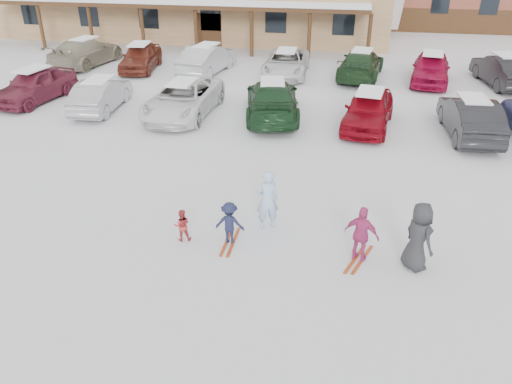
% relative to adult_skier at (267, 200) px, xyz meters
% --- Properties ---
extents(ground, '(160.00, 160.00, 0.00)m').
position_rel_adult_skier_xyz_m(ground, '(-0.63, -0.86, -0.86)').
color(ground, white).
rests_on(ground, ground).
extents(adult_skier, '(0.74, 0.62, 1.73)m').
position_rel_adult_skier_xyz_m(adult_skier, '(0.00, 0.00, 0.00)').
color(adult_skier, '#A1C5EA').
rests_on(adult_skier, ground).
extents(toddler_red, '(0.52, 0.46, 0.90)m').
position_rel_adult_skier_xyz_m(toddler_red, '(-2.10, -1.02, -0.41)').
color(toddler_red, '#B02F31').
rests_on(toddler_red, ground).
extents(child_navy, '(0.77, 0.44, 1.18)m').
position_rel_adult_skier_xyz_m(child_navy, '(-0.84, -0.91, -0.27)').
color(child_navy, '#171B38').
rests_on(child_navy, ground).
extents(skis_child_navy, '(0.21, 1.40, 0.03)m').
position_rel_adult_skier_xyz_m(skis_child_navy, '(-0.84, -0.91, -0.85)').
color(skis_child_navy, '#A33B17').
rests_on(skis_child_navy, ground).
extents(child_magenta, '(0.95, 0.65, 1.50)m').
position_rel_adult_skier_xyz_m(child_magenta, '(2.51, -1.10, -0.11)').
color(child_magenta, '#B73271').
rests_on(child_magenta, ground).
extents(skis_child_magenta, '(0.68, 1.38, 0.03)m').
position_rel_adult_skier_xyz_m(skis_child_magenta, '(2.51, -1.10, -0.85)').
color(skis_child_magenta, '#A33B17').
rests_on(skis_child_magenta, ground).
extents(bystander_dark, '(0.94, 1.03, 1.77)m').
position_rel_adult_skier_xyz_m(bystander_dark, '(3.83, -1.16, 0.02)').
color(bystander_dark, '#28282B').
rests_on(bystander_dark, ground).
extents(parked_car_0, '(2.52, 4.74, 1.54)m').
position_rel_adult_skier_xyz_m(parked_car_0, '(-12.57, 9.16, -0.10)').
color(parked_car_0, maroon).
rests_on(parked_car_0, ground).
extents(parked_car_1, '(1.80, 4.35, 1.40)m').
position_rel_adult_skier_xyz_m(parked_car_1, '(-8.94, 8.51, -0.16)').
color(parked_car_1, '#9E9EA3').
rests_on(parked_car_1, ground).
extents(parked_car_2, '(2.68, 5.42, 1.48)m').
position_rel_adult_skier_xyz_m(parked_car_2, '(-5.08, 8.52, -0.12)').
color(parked_car_2, white).
rests_on(parked_car_2, ground).
extents(parked_car_3, '(3.09, 5.72, 1.57)m').
position_rel_adult_skier_xyz_m(parked_car_3, '(-1.24, 8.96, -0.08)').
color(parked_car_3, '#18391D').
rests_on(parked_car_3, ground).
extents(parked_car_4, '(2.43, 4.69, 1.53)m').
position_rel_adult_skier_xyz_m(parked_car_4, '(2.83, 8.42, -0.10)').
color(parked_car_4, maroon).
rests_on(parked_car_4, ground).
extents(parked_car_5, '(1.86, 4.74, 1.53)m').
position_rel_adult_skier_xyz_m(parked_car_5, '(6.73, 8.17, -0.10)').
color(parked_car_5, black).
rests_on(parked_car_5, ground).
extents(parked_car_7, '(2.95, 5.64, 1.56)m').
position_rel_adult_skier_xyz_m(parked_car_7, '(-13.46, 15.97, -0.08)').
color(parked_car_7, gray).
rests_on(parked_car_7, ground).
extents(parked_car_8, '(2.25, 4.53, 1.48)m').
position_rel_adult_skier_xyz_m(parked_car_8, '(-9.87, 15.53, -0.12)').
color(parked_car_8, maroon).
rests_on(parked_car_8, ground).
extents(parked_car_9, '(2.42, 4.94, 1.56)m').
position_rel_adult_skier_xyz_m(parked_car_9, '(-5.95, 15.59, -0.09)').
color(parked_car_9, '#B2B3B7').
rests_on(parked_car_9, ground).
extents(parked_car_10, '(2.37, 5.01, 1.38)m').
position_rel_adult_skier_xyz_m(parked_car_10, '(-1.50, 15.84, -0.17)').
color(parked_car_10, white).
rests_on(parked_car_10, ground).
extents(parked_car_11, '(2.79, 5.39, 1.49)m').
position_rel_adult_skier_xyz_m(parked_car_11, '(2.55, 16.04, -0.12)').
color(parked_car_11, '#1D3A1E').
rests_on(parked_car_11, ground).
extents(parked_car_12, '(2.51, 4.82, 1.56)m').
position_rel_adult_skier_xyz_m(parked_car_12, '(6.15, 15.71, -0.08)').
color(parked_car_12, '#A30C36').
rests_on(parked_car_12, ground).
extents(parked_car_13, '(2.45, 4.97, 1.57)m').
position_rel_adult_skier_xyz_m(parked_car_13, '(9.76, 15.91, -0.08)').
color(parked_car_13, black).
rests_on(parked_car_13, ground).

